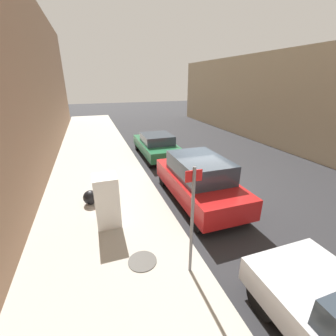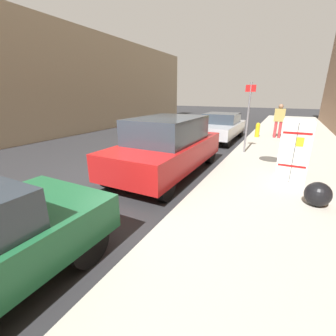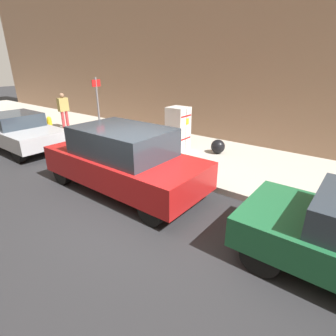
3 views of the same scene
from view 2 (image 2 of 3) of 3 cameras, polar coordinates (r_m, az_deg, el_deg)
ground_plane at (r=6.59m, az=-8.72°, el=-3.00°), size 80.00×80.00×0.00m
sidewalk_slab at (r=5.43m, az=29.07°, el=-9.02°), size 4.28×44.00×0.17m
discarded_refrigerator at (r=6.70m, az=29.29°, el=3.86°), size 0.69×0.72×1.59m
manhole_cover at (r=8.71m, az=24.42°, el=2.09°), size 0.70×0.70×0.02m
street_sign_post at (r=9.17m, az=19.65°, el=12.60°), size 0.36×0.07×2.59m
fire_hydrant at (r=13.00m, az=21.77°, el=9.02°), size 0.22×0.22×0.75m
trash_bag at (r=5.53m, az=33.78°, el=-5.55°), size 0.50×0.50×0.50m
pedestrian_walking_far at (r=13.10m, az=26.40°, el=11.20°), size 0.49×0.23×1.71m
parked_sedan_silver at (r=12.43m, az=13.14°, el=10.26°), size 1.87×4.31×1.40m
parked_suv_red at (r=6.80m, az=-0.13°, el=5.65°), size 1.93×4.52×1.72m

